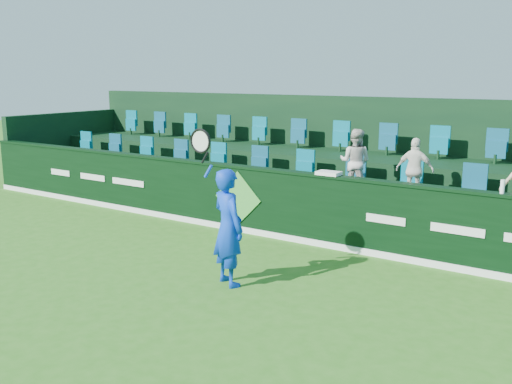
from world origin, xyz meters
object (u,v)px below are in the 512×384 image
Objects in this scene: spectator_middle at (415,170)px; towel at (329,173)px; tennis_player at (228,226)px; drinks_bottle at (502,187)px; spectator_left at (355,162)px.

towel is (-1.22, -1.12, -0.02)m from spectator_middle.
tennis_player is at bearing 61.86° from spectator_middle.
drinks_bottle is (1.73, -1.12, 0.06)m from spectator_middle.
towel is 1.98× the size of drinks_bottle.
tennis_player is 2.64m from towel.
spectator_middle is at bearing 172.74° from spectator_left.
towel is at bearing 180.00° from drinks_bottle.
towel is 2.95m from drinks_bottle.
tennis_player is 1.88× the size of spectator_left.
drinks_bottle is (3.34, 2.57, 0.55)m from tennis_player.
spectator_middle is at bearing 147.06° from drinks_bottle.
drinks_bottle is (2.93, -1.12, 0.01)m from spectator_left.
drinks_bottle is at bearing 142.49° from spectator_middle.
spectator_left reaches higher than towel.
tennis_player reaches higher than towel.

